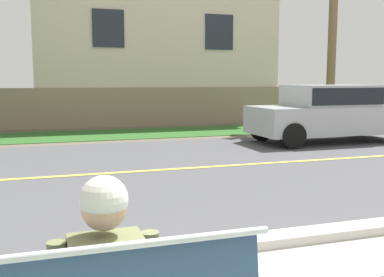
# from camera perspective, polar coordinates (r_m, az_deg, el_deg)

# --- Properties ---
(ground_plane) EXTENTS (140.00, 140.00, 0.00)m
(ground_plane) POSITION_cam_1_polar(r_m,az_deg,el_deg) (9.95, -9.38, -2.53)
(ground_plane) COLOR #665B4C
(curb_edge) EXTENTS (44.00, 0.30, 0.11)m
(curb_edge) POSITION_cam_1_polar(r_m,az_deg,el_deg) (4.61, 1.97, -13.40)
(curb_edge) COLOR #ADA89E
(curb_edge) RESTS_ON ground_plane
(street_asphalt) EXTENTS (52.00, 8.00, 0.01)m
(street_asphalt) POSITION_cam_1_polar(r_m,az_deg,el_deg) (8.49, -7.80, -4.16)
(street_asphalt) COLOR #515156
(street_asphalt) RESTS_ON ground_plane
(road_centre_line) EXTENTS (48.00, 0.14, 0.01)m
(road_centre_line) POSITION_cam_1_polar(r_m,az_deg,el_deg) (8.49, -7.80, -4.13)
(road_centre_line) COLOR #E0CC4C
(road_centre_line) RESTS_ON ground_plane
(far_verge_grass) EXTENTS (48.00, 2.80, 0.02)m
(far_verge_grass) POSITION_cam_1_polar(r_m,az_deg,el_deg) (14.30, -12.16, 0.42)
(far_verge_grass) COLOR #2D6026
(far_verge_grass) RESTS_ON ground_plane
(car_silver_near) EXTENTS (4.30, 1.86, 1.54)m
(car_silver_near) POSITION_cam_1_polar(r_m,az_deg,el_deg) (12.96, 16.71, 3.33)
(car_silver_near) COLOR #B2B5BC
(car_silver_near) RESTS_ON ground_plane
(garden_wall) EXTENTS (13.00, 0.36, 1.40)m
(garden_wall) POSITION_cam_1_polar(r_m,az_deg,el_deg) (17.23, -1.31, 4.04)
(garden_wall) COLOR gray
(garden_wall) RESTS_ON ground_plane
(house_across_street) EXTENTS (9.95, 6.91, 6.88)m
(house_across_street) POSITION_cam_1_polar(r_m,az_deg,el_deg) (20.22, -5.69, 12.39)
(house_across_street) COLOR beige
(house_across_street) RESTS_ON ground_plane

